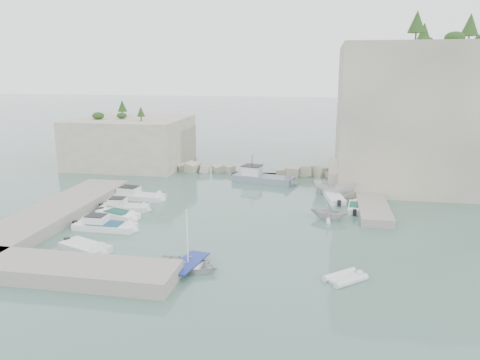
% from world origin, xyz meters
% --- Properties ---
extents(ground, '(400.00, 400.00, 0.00)m').
position_xyz_m(ground, '(0.00, 0.00, 0.00)').
color(ground, '#496E62').
rests_on(ground, ground).
extents(cliff_east, '(26.00, 22.00, 17.00)m').
position_xyz_m(cliff_east, '(23.00, 23.00, 8.50)').
color(cliff_east, beige).
rests_on(cliff_east, ground).
extents(cliff_terrace, '(8.00, 10.00, 2.50)m').
position_xyz_m(cliff_terrace, '(13.00, 18.00, 1.25)').
color(cliff_terrace, beige).
rests_on(cliff_terrace, ground).
extents(outcrop_west, '(16.00, 14.00, 7.00)m').
position_xyz_m(outcrop_west, '(-20.00, 25.00, 3.50)').
color(outcrop_west, beige).
rests_on(outcrop_west, ground).
extents(quay_west, '(5.00, 24.00, 1.10)m').
position_xyz_m(quay_west, '(-17.00, -1.00, 0.55)').
color(quay_west, '#9E9689').
rests_on(quay_west, ground).
extents(quay_south, '(18.00, 4.00, 1.10)m').
position_xyz_m(quay_south, '(-10.00, -12.50, 0.55)').
color(quay_south, '#9E9689').
rests_on(quay_south, ground).
extents(ledge_east, '(3.00, 16.00, 0.80)m').
position_xyz_m(ledge_east, '(13.50, 10.00, 0.40)').
color(ledge_east, '#9E9689').
rests_on(ledge_east, ground).
extents(breakwater, '(28.00, 3.00, 1.40)m').
position_xyz_m(breakwater, '(-1.00, 22.00, 0.70)').
color(breakwater, beige).
rests_on(breakwater, ground).
extents(motorboat_a, '(7.15, 2.92, 1.40)m').
position_xyz_m(motorboat_a, '(-11.97, 7.45, 0.00)').
color(motorboat_a, silver).
rests_on(motorboat_a, ground).
extents(motorboat_b, '(5.41, 2.19, 1.40)m').
position_xyz_m(motorboat_b, '(-11.45, 3.05, 0.00)').
color(motorboat_b, silver).
rests_on(motorboat_b, ground).
extents(motorboat_c, '(5.15, 3.39, 0.70)m').
position_xyz_m(motorboat_c, '(-11.16, 0.80, 0.00)').
color(motorboat_c, white).
rests_on(motorboat_c, ground).
extents(motorboat_d, '(6.20, 1.86, 1.40)m').
position_xyz_m(motorboat_d, '(-10.76, -2.74, 0.00)').
color(motorboat_d, white).
rests_on(motorboat_d, ground).
extents(motorboat_e, '(5.07, 3.54, 0.70)m').
position_xyz_m(motorboat_e, '(-10.01, -7.71, 0.00)').
color(motorboat_e, silver).
rests_on(motorboat_e, ground).
extents(rowboat, '(5.19, 4.12, 0.97)m').
position_xyz_m(rowboat, '(-0.94, -9.60, 0.00)').
color(rowboat, silver).
rests_on(rowboat, ground).
extents(inflatable_dinghy, '(3.28, 3.15, 0.44)m').
position_xyz_m(inflatable_dinghy, '(10.18, -9.43, 0.00)').
color(inflatable_dinghy, silver).
rests_on(inflatable_dinghy, ground).
extents(tender_east_a, '(4.18, 3.79, 1.92)m').
position_xyz_m(tender_east_a, '(9.12, 3.90, 0.00)').
color(tender_east_a, silver).
rests_on(tender_east_a, ground).
extents(tender_east_b, '(1.82, 4.28, 0.70)m').
position_xyz_m(tender_east_b, '(11.79, 7.46, 0.00)').
color(tender_east_b, white).
rests_on(tender_east_b, ground).
extents(tender_east_c, '(2.61, 5.33, 0.70)m').
position_xyz_m(tender_east_c, '(9.67, 10.92, 0.00)').
color(tender_east_c, white).
rests_on(tender_east_c, ground).
extents(tender_east_d, '(5.53, 3.84, 2.00)m').
position_xyz_m(tender_east_d, '(9.69, 12.89, 0.00)').
color(tender_east_d, silver).
rests_on(tender_east_d, ground).
extents(work_boat, '(8.85, 4.51, 2.20)m').
position_xyz_m(work_boat, '(0.85, 17.62, 0.00)').
color(work_boat, slate).
rests_on(work_boat, ground).
extents(rowboat_mast, '(0.10, 0.10, 4.20)m').
position_xyz_m(rowboat_mast, '(-0.94, -9.60, 2.58)').
color(rowboat_mast, white).
rests_on(rowboat_mast, rowboat).
extents(vegetation, '(53.48, 13.88, 13.40)m').
position_xyz_m(vegetation, '(17.83, 24.40, 17.93)').
color(vegetation, '#1E4219').
rests_on(vegetation, ground).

